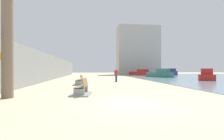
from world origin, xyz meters
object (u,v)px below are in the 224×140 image
object	(u,v)px
boat_nearest	(172,72)
boat_distant	(206,76)
boat_mid_bay	(140,73)
person_walking	(116,74)
pedestrian_sign	(4,67)
boat_far_right	(160,74)
bench_near	(82,91)
bench_far	(80,82)

from	to	relation	value
boat_nearest	boat_distant	distance (m)	23.22
boat_mid_bay	person_walking	bearing A→B (deg)	-111.59
boat_mid_bay	pedestrian_sign	world-z (taller)	pedestrian_sign
person_walking	boat_distant	size ratio (longest dim) A/B	0.34
boat_distant	pedestrian_sign	xyz separation A→B (m)	(-20.62, -12.51, 1.05)
boat_far_right	boat_distant	size ratio (longest dim) A/B	1.14
boat_mid_bay	boat_far_right	xyz separation A→B (m)	(0.47, -12.10, 0.03)
person_walking	boat_far_right	xyz separation A→B (m)	(9.95, 11.84, -0.29)
bench_near	bench_far	size ratio (longest dim) A/B	1.03
bench_far	pedestrian_sign	distance (m)	8.10
bench_near	pedestrian_sign	bearing A→B (deg)	178.10
boat_nearest	pedestrian_sign	world-z (taller)	pedestrian_sign
boat_mid_bay	boat_distant	size ratio (longest dim) A/B	1.54
bench_near	boat_distant	bearing A→B (deg)	37.95
person_walking	bench_far	bearing A→B (deg)	-138.19
boat_distant	pedestrian_sign	size ratio (longest dim) A/B	1.78
boat_nearest	pedestrian_sign	distance (m)	43.70
bench_near	person_walking	world-z (taller)	person_walking
bench_near	boat_distant	size ratio (longest dim) A/B	0.46
boat_nearest	bench_far	bearing A→B (deg)	-128.18
bench_near	boat_mid_bay	world-z (taller)	boat_mid_bay
boat_mid_bay	boat_far_right	bearing A→B (deg)	-87.78
bench_near	boat_nearest	distance (m)	41.35
bench_near	pedestrian_sign	world-z (taller)	pedestrian_sign
bench_near	boat_mid_bay	distance (m)	37.08
bench_near	person_walking	size ratio (longest dim) A/B	1.37
bench_far	boat_far_right	bearing A→B (deg)	47.84
boat_mid_bay	pedestrian_sign	distance (m)	38.72
bench_far	person_walking	xyz separation A→B (m)	(4.08, 3.65, 0.70)
person_walking	boat_mid_bay	bearing A→B (deg)	68.41
bench_near	boat_far_right	xyz separation A→B (m)	(13.52, 22.60, 0.40)
bench_near	boat_mid_bay	bearing A→B (deg)	69.39
boat_distant	bench_far	bearing A→B (deg)	-161.65
boat_mid_bay	boat_far_right	size ratio (longest dim) A/B	1.36
pedestrian_sign	bench_far	bearing A→B (deg)	60.84
bench_near	person_walking	bearing A→B (deg)	71.61
pedestrian_sign	boat_distant	bearing A→B (deg)	31.25
bench_near	boat_nearest	size ratio (longest dim) A/B	0.48
bench_near	person_walking	distance (m)	11.36
bench_far	person_walking	bearing A→B (deg)	41.81
bench_far	boat_nearest	size ratio (longest dim) A/B	0.47
person_walking	boat_mid_bay	size ratio (longest dim) A/B	0.22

